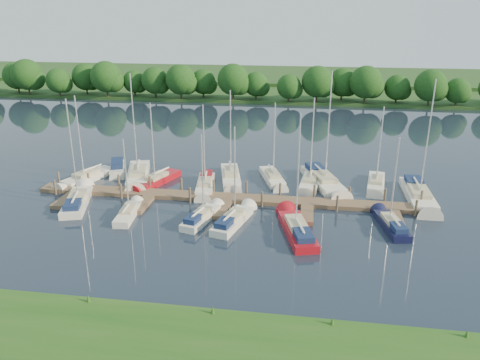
# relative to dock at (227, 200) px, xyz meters

# --- Properties ---
(ground) EXTENTS (260.00, 260.00, 0.00)m
(ground) POSITION_rel_dock_xyz_m (0.00, -7.31, -0.20)
(ground) COLOR #17212E
(ground) RESTS_ON ground
(dock) EXTENTS (40.00, 6.00, 0.40)m
(dock) POSITION_rel_dock_xyz_m (0.00, 0.00, 0.00)
(dock) COLOR brown
(dock) RESTS_ON ground
(mooring_pilings) EXTENTS (38.24, 2.84, 2.00)m
(mooring_pilings) POSITION_rel_dock_xyz_m (0.00, 1.13, 0.40)
(mooring_pilings) COLOR #473D33
(mooring_pilings) RESTS_ON ground
(far_shore) EXTENTS (180.00, 30.00, 0.60)m
(far_shore) POSITION_rel_dock_xyz_m (0.00, 67.69, 0.10)
(far_shore) COLOR #20451A
(far_shore) RESTS_ON ground
(distant_hill) EXTENTS (220.00, 40.00, 1.40)m
(distant_hill) POSITION_rel_dock_xyz_m (0.00, 92.69, 0.50)
(distant_hill) COLOR #2B4B21
(distant_hill) RESTS_ON ground
(treeline) EXTENTS (148.08, 10.06, 8.05)m
(treeline) POSITION_rel_dock_xyz_m (-0.48, 54.90, 3.79)
(treeline) COLOR #38281C
(treeline) RESTS_ON ground
(sailboat_n_0) EXTENTS (4.09, 7.78, 10.07)m
(sailboat_n_0) POSITION_rel_dock_xyz_m (-16.76, 3.80, 0.08)
(sailboat_n_0) COLOR silver
(sailboat_n_0) RESTS_ON ground
(motorboat) EXTENTS (3.43, 5.97, 1.68)m
(motorboat) POSITION_rel_dock_xyz_m (-14.57, 7.43, 0.15)
(motorboat) COLOR silver
(motorboat) RESTS_ON ground
(sailboat_n_2) EXTENTS (4.64, 9.80, 12.29)m
(sailboat_n_2) POSITION_rel_dock_xyz_m (-11.26, 5.46, 0.07)
(sailboat_n_2) COLOR silver
(sailboat_n_2) RESTS_ON ground
(sailboat_n_3) EXTENTS (3.75, 7.27, 9.44)m
(sailboat_n_3) POSITION_rel_dock_xyz_m (-8.65, 4.17, 0.08)
(sailboat_n_3) COLOR maroon
(sailboat_n_3) RESTS_ON ground
(sailboat_n_4) EXTENTS (2.69, 7.51, 9.58)m
(sailboat_n_4) POSITION_rel_dock_xyz_m (-2.95, 3.43, 0.12)
(sailboat_n_4) COLOR silver
(sailboat_n_4) RESTS_ON ground
(sailboat_n_5) EXTENTS (3.44, 8.30, 10.68)m
(sailboat_n_5) POSITION_rel_dock_xyz_m (-0.69, 6.48, 0.09)
(sailboat_n_5) COLOR silver
(sailboat_n_5) RESTS_ON ground
(sailboat_n_6) EXTENTS (3.53, 7.23, 9.29)m
(sailboat_n_6) POSITION_rel_dock_xyz_m (4.03, 6.97, 0.07)
(sailboat_n_6) COLOR silver
(sailboat_n_6) RESTS_ON ground
(sailboat_n_7) EXTENTS (2.49, 7.93, 9.99)m
(sailboat_n_7) POSITION_rel_dock_xyz_m (8.21, 6.31, 0.07)
(sailboat_n_7) COLOR silver
(sailboat_n_7) RESTS_ON ground
(sailboat_n_8) EXTENTS (5.09, 10.12, 12.79)m
(sailboat_n_8) POSITION_rel_dock_xyz_m (9.66, 6.71, 0.13)
(sailboat_n_8) COLOR silver
(sailboat_n_8) RESTS_ON ground
(sailboat_n_9) EXTENTS (2.58, 7.27, 9.17)m
(sailboat_n_9) POSITION_rel_dock_xyz_m (15.31, 6.86, 0.07)
(sailboat_n_9) COLOR silver
(sailboat_n_9) RESTS_ON ground
(sailboat_n_10) EXTENTS (2.38, 9.96, 12.59)m
(sailboat_n_10) POSITION_rel_dock_xyz_m (19.17, 3.85, 0.12)
(sailboat_n_10) COLOR silver
(sailboat_n_10) RESTS_ON ground
(sailboat_s_0) EXTENTS (4.03, 8.56, 10.75)m
(sailboat_s_0) POSITION_rel_dock_xyz_m (-14.56, -2.60, 0.11)
(sailboat_s_0) COLOR silver
(sailboat_s_0) RESTS_ON ground
(sailboat_s_1) EXTENTS (1.89, 5.94, 7.70)m
(sailboat_s_1) POSITION_rel_dock_xyz_m (-8.45, -4.68, 0.07)
(sailboat_s_1) COLOR silver
(sailboat_s_1) RESTS_ON ground
(sailboat_s_2) EXTENTS (2.77, 6.50, 8.37)m
(sailboat_s_2) POSITION_rel_dock_xyz_m (-1.47, -4.63, 0.12)
(sailboat_s_2) COLOR silver
(sailboat_s_2) RESTS_ON ground
(sailboat_s_3) EXTENTS (3.11, 7.22, 9.22)m
(sailboat_s_3) POSITION_rel_dock_xyz_m (1.47, -4.85, 0.12)
(sailboat_s_3) COLOR silver
(sailboat_s_3) RESTS_ON ground
(sailboat_s_4) EXTENTS (3.81, 8.55, 10.78)m
(sailboat_s_4) POSITION_rel_dock_xyz_m (7.19, -5.87, 0.12)
(sailboat_s_4) COLOR maroon
(sailboat_s_4) RESTS_ON ground
(sailboat_s_5) EXTENTS (2.59, 6.64, 8.49)m
(sailboat_s_5) POSITION_rel_dock_xyz_m (15.35, -3.63, 0.12)
(sailboat_s_5) COLOR black
(sailboat_s_5) RESTS_ON ground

